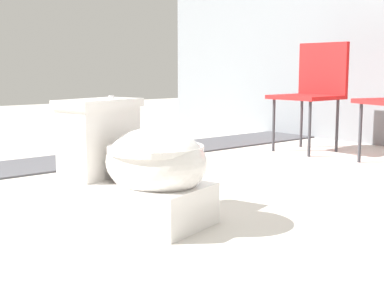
% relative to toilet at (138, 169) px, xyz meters
% --- Properties ---
extents(ground_plane, '(14.00, 14.00, 0.00)m').
position_rel_toilet_xyz_m(ground_plane, '(-0.22, -0.09, -0.22)').
color(ground_plane, beige).
extents(gravel_strip, '(0.56, 8.00, 0.01)m').
position_rel_toilet_xyz_m(gravel_strip, '(-1.48, 0.41, -0.21)').
color(gravel_strip, '#4C4C51').
rests_on(gravel_strip, ground).
extents(toilet, '(0.71, 0.53, 0.52)m').
position_rel_toilet_xyz_m(toilet, '(0.00, 0.00, 0.00)').
color(toilet, white).
rests_on(toilet, ground).
extents(folding_chair_left, '(0.44, 0.44, 0.83)m').
position_rel_toilet_xyz_m(folding_chair_left, '(-0.74, 2.16, 0.29)').
color(folding_chair_left, red).
rests_on(folding_chair_left, ground).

